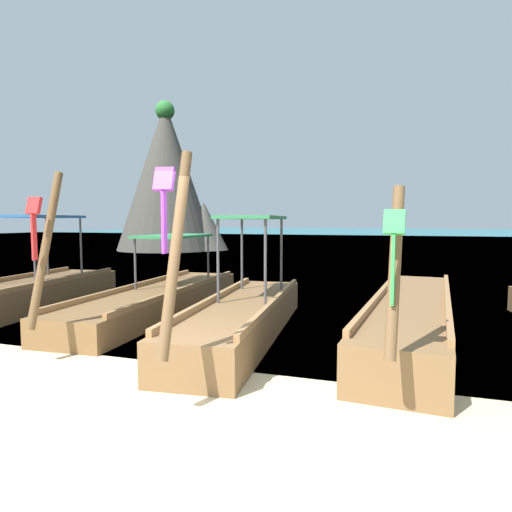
{
  "coord_description": "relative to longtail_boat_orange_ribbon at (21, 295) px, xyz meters",
  "views": [
    {
      "loc": [
        2.47,
        -4.04,
        2.0
      ],
      "look_at": [
        0.0,
        3.4,
        1.38
      ],
      "focal_mm": 31.27,
      "sensor_mm": 36.0,
      "label": 1
    }
  ],
  "objects": [
    {
      "name": "karst_rock",
      "position": [
        -7.37,
        19.74,
        4.43
      ],
      "size": [
        7.53,
        6.73,
        10.12
      ],
      "color": "#47443D",
      "rests_on": "ground"
    },
    {
      "name": "longtail_boat_green_ribbon",
      "position": [
        8.19,
        0.54,
        -0.04
      ],
      "size": [
        1.69,
        7.22,
        2.37
      ],
      "color": "brown",
      "rests_on": "ground"
    },
    {
      "name": "longtail_boat_red_ribbon",
      "position": [
        2.91,
        0.94,
        -0.06
      ],
      "size": [
        1.71,
        7.12,
        2.74
      ],
      "color": "brown",
      "rests_on": "ground"
    },
    {
      "name": "sea_water",
      "position": [
        5.55,
        57.81,
        -0.37
      ],
      "size": [
        120.0,
        120.0,
        0.0
      ],
      "primitive_type": "plane",
      "color": "#147A89",
      "rests_on": "ground"
    },
    {
      "name": "longtail_boat_violet_ribbon",
      "position": [
        5.4,
        -0.44,
        -0.01
      ],
      "size": [
        1.72,
        6.17,
        2.79
      ],
      "color": "brown",
      "rests_on": "ground"
    },
    {
      "name": "longtail_boat_orange_ribbon",
      "position": [
        0.0,
        0.0,
        0.0
      ],
      "size": [
        2.02,
        6.29,
        2.38
      ],
      "color": "brown",
      "rests_on": "ground"
    },
    {
      "name": "ground",
      "position": [
        5.55,
        -3.59,
        -0.37
      ],
      "size": [
        120.0,
        120.0,
        0.0
      ],
      "primitive_type": "plane",
      "color": "beige"
    }
  ]
}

